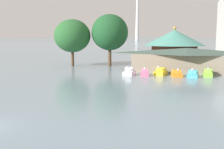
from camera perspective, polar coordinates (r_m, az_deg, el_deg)
pedal_boat_white at (r=48.71m, az=3.48°, el=0.49°), size 1.91×2.45×1.60m
pedal_boat_pink at (r=48.44m, az=6.56°, el=0.32°), size 1.81×3.13×1.55m
pedal_boat_yellow at (r=49.60m, az=9.71°, el=0.49°), size 2.23×3.00×1.68m
pedal_boat_orange at (r=48.12m, az=12.83°, el=0.15°), size 2.10×2.91×1.46m
pedal_boat_cyan at (r=48.05m, az=15.86°, el=0.01°), size 1.86×2.82×1.56m
pedal_boat_lime at (r=49.76m, az=18.69°, el=0.20°), size 1.74×2.71×1.59m
boathouse at (r=54.47m, az=14.84°, el=2.93°), size 21.33×7.68×4.48m
green_roof_pavilion at (r=61.67m, az=12.34°, el=5.59°), size 12.69×12.69×8.59m
shoreline_tree_tall_left at (r=63.84m, az=-7.95°, el=7.66°), size 7.98×7.98×10.27m
shoreline_tree_mid at (r=62.88m, az=-0.44°, el=8.42°), size 8.00×8.00×11.33m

